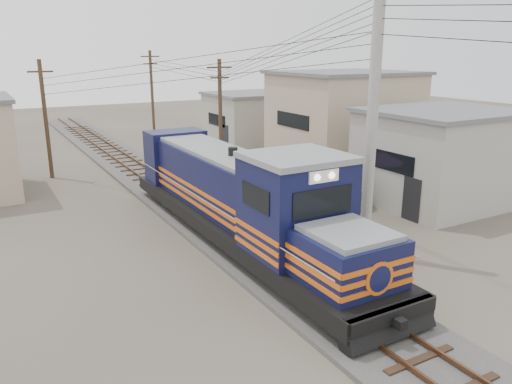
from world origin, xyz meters
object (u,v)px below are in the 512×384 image
locomotive (241,200)px  billboard (340,179)px  market_umbrella (340,163)px  vendor (295,182)px

locomotive → billboard: bearing=-12.6°
locomotive → market_umbrella: locomotive is taller
market_umbrella → billboard: bearing=-129.5°
locomotive → vendor: (5.50, 4.29, -0.96)m
vendor → billboard: bearing=44.3°
billboard → market_umbrella: billboard is taller
market_umbrella → vendor: bearing=116.0°
billboard → market_umbrella: bearing=53.6°
market_umbrella → vendor: 2.82m
billboard → vendor: 5.59m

